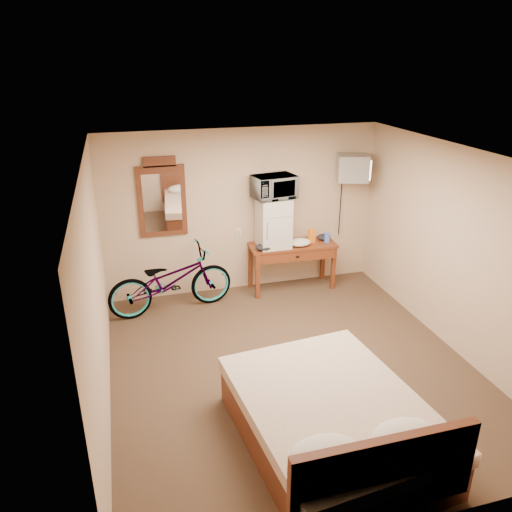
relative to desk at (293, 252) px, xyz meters
name	(u,v)px	position (x,y,z in m)	size (l,w,h in m)	color
room	(294,271)	(-0.71, -2.00, 0.62)	(4.60, 4.64, 2.50)	#4B3625
desk	(293,252)	(0.00, 0.00, 0.00)	(1.36, 0.58, 0.75)	brown
mini_fridge	(274,222)	(-0.31, 0.03, 0.50)	(0.46, 0.46, 0.75)	silver
microwave	(274,187)	(-0.31, 0.03, 1.04)	(0.61, 0.41, 0.34)	silver
snack_bag	(312,236)	(0.30, 0.01, 0.23)	(0.11, 0.06, 0.22)	orange
blue_cup	(327,237)	(0.55, -0.04, 0.20)	(0.09, 0.09, 0.16)	#4676EE
cloth_cream	(300,242)	(0.08, -0.07, 0.17)	(0.35, 0.27, 0.11)	beige
cloth_dark_a	(264,247)	(-0.49, -0.10, 0.17)	(0.27, 0.20, 0.10)	black
cloth_dark_b	(324,237)	(0.53, 0.06, 0.17)	(0.22, 0.18, 0.10)	black
crt_television	(353,168)	(0.92, 0.02, 1.25)	(0.54, 0.63, 0.39)	black
wall_mirror	(162,198)	(-1.91, 0.27, 0.93)	(0.68, 0.04, 1.16)	#5D2B1A
bicycle	(171,280)	(-1.91, -0.20, -0.16)	(0.63, 1.80, 0.95)	black
bed	(334,424)	(-0.79, -3.37, -0.33)	(1.76, 2.21, 0.90)	#5D2B1A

